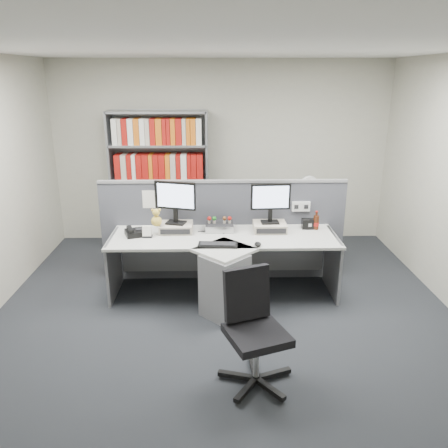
{
  "coord_description": "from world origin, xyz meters",
  "views": [
    {
      "loc": [
        -0.1,
        -3.99,
        2.47
      ],
      "look_at": [
        0.0,
        0.65,
        0.92
      ],
      "focal_mm": 35.88,
      "sensor_mm": 36.0,
      "label": 1
    }
  ],
  "objects_px": {
    "speaker": "(309,224)",
    "desk_fan": "(309,188)",
    "cola_bottle": "(316,222)",
    "desk_calendar": "(147,233)",
    "mouse": "(258,244)",
    "office_chair": "(253,325)",
    "desk": "(224,265)",
    "keyboard": "(218,245)",
    "desk_phone": "(135,232)",
    "shelving_unit": "(160,182)",
    "desktop_pc": "(219,226)",
    "filing_cabinet": "(306,231)",
    "monitor_left": "(175,199)",
    "monitor_right": "(271,200)"
  },
  "relations": [
    {
      "from": "monitor_left",
      "to": "monitor_right",
      "type": "bearing_deg",
      "value": -0.01
    },
    {
      "from": "monitor_left",
      "to": "speaker",
      "type": "relative_size",
      "value": 2.82
    },
    {
      "from": "mouse",
      "to": "filing_cabinet",
      "type": "distance_m",
      "value": 1.77
    },
    {
      "from": "keyboard",
      "to": "filing_cabinet",
      "type": "bearing_deg",
      "value": 49.59
    },
    {
      "from": "monitor_left",
      "to": "speaker",
      "type": "xyz_separation_m",
      "value": [
        1.58,
        0.08,
        -0.34
      ]
    },
    {
      "from": "desk_fan",
      "to": "cola_bottle",
      "type": "bearing_deg",
      "value": -95.76
    },
    {
      "from": "speaker",
      "to": "desk_fan",
      "type": "xyz_separation_m",
      "value": [
        0.17,
        0.94,
        0.21
      ]
    },
    {
      "from": "keyboard",
      "to": "desk_fan",
      "type": "xyz_separation_m",
      "value": [
        1.27,
        1.49,
        0.25
      ]
    },
    {
      "from": "cola_bottle",
      "to": "mouse",
      "type": "bearing_deg",
      "value": -144.12
    },
    {
      "from": "speaker",
      "to": "cola_bottle",
      "type": "xyz_separation_m",
      "value": [
        0.07,
        -0.03,
        0.03
      ]
    },
    {
      "from": "desk",
      "to": "monitor_right",
      "type": "relative_size",
      "value": 5.53
    },
    {
      "from": "mouse",
      "to": "shelving_unit",
      "type": "height_order",
      "value": "shelving_unit"
    },
    {
      "from": "desktop_pc",
      "to": "filing_cabinet",
      "type": "bearing_deg",
      "value": 37.61
    },
    {
      "from": "keyboard",
      "to": "mouse",
      "type": "height_order",
      "value": "mouse"
    },
    {
      "from": "monitor_left",
      "to": "desk_fan",
      "type": "bearing_deg",
      "value": 30.08
    },
    {
      "from": "desk_calendar",
      "to": "shelving_unit",
      "type": "distance_m",
      "value": 1.66
    },
    {
      "from": "speaker",
      "to": "desk_fan",
      "type": "distance_m",
      "value": 0.97
    },
    {
      "from": "mouse",
      "to": "desk_fan",
      "type": "distance_m",
      "value": 1.74
    },
    {
      "from": "monitor_left",
      "to": "desk_phone",
      "type": "relative_size",
      "value": 1.73
    },
    {
      "from": "desk_phone",
      "to": "speaker",
      "type": "relative_size",
      "value": 1.63
    },
    {
      "from": "cola_bottle",
      "to": "monitor_left",
      "type": "bearing_deg",
      "value": -178.29
    },
    {
      "from": "shelving_unit",
      "to": "desk_fan",
      "type": "distance_m",
      "value": 2.15
    },
    {
      "from": "desk",
      "to": "desk_phone",
      "type": "height_order",
      "value": "desk_phone"
    },
    {
      "from": "desk",
      "to": "keyboard",
      "type": "xyz_separation_m",
      "value": [
        -0.07,
        -0.09,
        0.28
      ]
    },
    {
      "from": "desk",
      "to": "office_chair",
      "type": "bearing_deg",
      "value": -81.27
    },
    {
      "from": "desk",
      "to": "monitor_right",
      "type": "height_order",
      "value": "monitor_right"
    },
    {
      "from": "mouse",
      "to": "office_chair",
      "type": "bearing_deg",
      "value": -96.83
    },
    {
      "from": "monitor_left",
      "to": "cola_bottle",
      "type": "xyz_separation_m",
      "value": [
        1.66,
        0.05,
        -0.31
      ]
    },
    {
      "from": "desk_phone",
      "to": "desk_calendar",
      "type": "height_order",
      "value": "desk_calendar"
    },
    {
      "from": "monitor_left",
      "to": "mouse",
      "type": "relative_size",
      "value": 4.41
    },
    {
      "from": "keyboard",
      "to": "shelving_unit",
      "type": "distance_m",
      "value": 2.12
    },
    {
      "from": "office_chair",
      "to": "desk",
      "type": "bearing_deg",
      "value": 98.73
    },
    {
      "from": "desk",
      "to": "monitor_left",
      "type": "bearing_deg",
      "value": 145.3
    },
    {
      "from": "speaker",
      "to": "cola_bottle",
      "type": "bearing_deg",
      "value": -21.68
    },
    {
      "from": "desk_calendar",
      "to": "desk_fan",
      "type": "distance_m",
      "value": 2.4
    },
    {
      "from": "cola_bottle",
      "to": "filing_cabinet",
      "type": "height_order",
      "value": "cola_bottle"
    },
    {
      "from": "speaker",
      "to": "filing_cabinet",
      "type": "distance_m",
      "value": 1.04
    },
    {
      "from": "desk",
      "to": "mouse",
      "type": "xyz_separation_m",
      "value": [
        0.36,
        -0.1,
        0.29
      ]
    },
    {
      "from": "keyboard",
      "to": "office_chair",
      "type": "xyz_separation_m",
      "value": [
        0.28,
        -1.28,
        -0.22
      ]
    },
    {
      "from": "desk_calendar",
      "to": "desk_fan",
      "type": "xyz_separation_m",
      "value": [
        2.07,
        1.2,
        0.21
      ]
    },
    {
      "from": "keyboard",
      "to": "speaker",
      "type": "xyz_separation_m",
      "value": [
        1.1,
        0.55,
        0.05
      ]
    },
    {
      "from": "keyboard",
      "to": "filing_cabinet",
      "type": "xyz_separation_m",
      "value": [
        1.27,
        1.49,
        -0.38
      ]
    },
    {
      "from": "desk_phone",
      "to": "cola_bottle",
      "type": "distance_m",
      "value": 2.12
    },
    {
      "from": "cola_bottle",
      "to": "monitor_right",
      "type": "bearing_deg",
      "value": -174.91
    },
    {
      "from": "mouse",
      "to": "desk_fan",
      "type": "xyz_separation_m",
      "value": [
        0.84,
        1.5,
        0.24
      ]
    },
    {
      "from": "monitor_right",
      "to": "desk_calendar",
      "type": "height_order",
      "value": "monitor_right"
    },
    {
      "from": "cola_bottle",
      "to": "desk_fan",
      "type": "relative_size",
      "value": 0.5
    },
    {
      "from": "filing_cabinet",
      "to": "desk_fan",
      "type": "bearing_deg",
      "value": -90.0
    },
    {
      "from": "desk",
      "to": "filing_cabinet",
      "type": "bearing_deg",
      "value": 49.39
    },
    {
      "from": "desk_phone",
      "to": "keyboard",
      "type": "bearing_deg",
      "value": -20.45
    }
  ]
}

